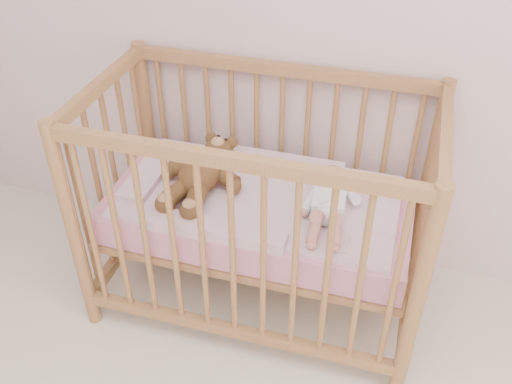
% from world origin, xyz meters
% --- Properties ---
extents(crib, '(1.36, 0.76, 1.00)m').
position_xyz_m(crib, '(-0.30, 1.60, 0.50)').
color(crib, '#A78047').
rests_on(crib, floor).
extents(mattress, '(1.22, 0.62, 0.13)m').
position_xyz_m(mattress, '(-0.30, 1.60, 0.49)').
color(mattress, pink).
rests_on(mattress, crib).
extents(blanket, '(1.10, 0.58, 0.06)m').
position_xyz_m(blanket, '(-0.30, 1.60, 0.56)').
color(blanket, pink).
rests_on(blanket, mattress).
extents(baby, '(0.28, 0.50, 0.12)m').
position_xyz_m(baby, '(-0.02, 1.58, 0.64)').
color(baby, white).
rests_on(baby, blanket).
extents(teddy_bear, '(0.41, 0.55, 0.14)m').
position_xyz_m(teddy_bear, '(-0.54, 1.58, 0.65)').
color(teddy_bear, brown).
rests_on(teddy_bear, blanket).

